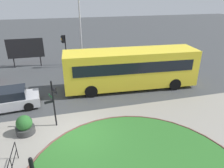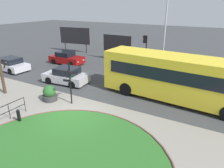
# 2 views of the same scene
# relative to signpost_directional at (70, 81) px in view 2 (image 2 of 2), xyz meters

# --- Properties ---
(ground) EXTENTS (120.00, 120.00, 0.00)m
(ground) POSITION_rel_signpost_directional_xyz_m (1.21, -1.27, -1.70)
(ground) COLOR #3D3F42
(sidewalk_paving) EXTENTS (32.00, 8.40, 0.02)m
(sidewalk_paving) POSITION_rel_signpost_directional_xyz_m (1.21, -3.06, -1.69)
(sidewalk_paving) COLOR gray
(sidewalk_paving) RESTS_ON ground
(grass_kerb_ring) EXTENTS (10.32, 10.32, 0.11)m
(grass_kerb_ring) POSITION_rel_signpost_directional_xyz_m (3.36, -5.25, -1.64)
(grass_kerb_ring) COLOR brown
(grass_kerb_ring) RESTS_ON ground
(signpost_directional) EXTENTS (0.78, 1.27, 2.97)m
(signpost_directional) POSITION_rel_signpost_directional_xyz_m (0.00, 0.00, 0.00)
(signpost_directional) COLOR black
(signpost_directional) RESTS_ON ground
(bollard_foreground) EXTENTS (0.20, 0.20, 0.84)m
(bollard_foreground) POSITION_rel_signpost_directional_xyz_m (-1.09, -3.44, -1.26)
(bollard_foreground) COLOR black
(bollard_foreground) RESTS_ON ground
(bus_yellow) EXTENTS (10.97, 3.29, 3.21)m
(bus_yellow) POSITION_rel_signpost_directional_xyz_m (6.21, 4.13, 0.03)
(bus_yellow) COLOR yellow
(bus_yellow) RESTS_ON ground
(car_near_lane) EXTENTS (4.46, 2.12, 1.37)m
(car_near_lane) POSITION_rel_signpost_directional_xyz_m (-10.65, 2.98, -1.06)
(car_near_lane) COLOR silver
(car_near_lane) RESTS_ON ground
(car_far_lane) EXTENTS (4.05, 2.16, 1.42)m
(car_far_lane) POSITION_rel_signpost_directional_xyz_m (-3.02, 2.95, -1.04)
(car_far_lane) COLOR #B7B7BC
(car_far_lane) RESTS_ON ground
(car_trailing) EXTENTS (4.04, 1.90, 1.42)m
(car_trailing) POSITION_rel_signpost_directional_xyz_m (-7.23, 7.82, -1.04)
(car_trailing) COLOR maroon
(car_trailing) RESTS_ON ground
(traffic_light_near) EXTENTS (0.49, 0.31, 3.46)m
(traffic_light_near) POSITION_rel_signpost_directional_xyz_m (1.17, 10.75, 0.85)
(traffic_light_near) COLOR black
(traffic_light_near) RESTS_ON ground
(lamppost_tall) EXTENTS (0.32, 0.32, 8.91)m
(lamppost_tall) POSITION_rel_signpost_directional_xyz_m (3.01, 11.23, 3.06)
(lamppost_tall) COLOR #B7B7BC
(lamppost_tall) RESTS_ON ground
(billboard_left) EXTENTS (3.72, 0.15, 3.07)m
(billboard_left) POSITION_rel_signpost_directional_xyz_m (-2.83, 12.00, 0.30)
(billboard_left) COLOR black
(billboard_left) RESTS_ON ground
(billboard_right) EXTENTS (4.62, 0.83, 3.44)m
(billboard_right) POSITION_rel_signpost_directional_xyz_m (-10.31, 13.34, 0.57)
(billboard_right) COLOR black
(billboard_right) RESTS_ON ground
(planter_near_signpost) EXTENTS (1.05, 1.05, 1.15)m
(planter_near_signpost) POSITION_rel_signpost_directional_xyz_m (-1.71, -0.37, -1.19)
(planter_near_signpost) COLOR #383838
(planter_near_signpost) RESTS_ON ground
(street_tree_bare) EXTENTS (1.35, 1.37, 3.50)m
(street_tree_bare) POSITION_rel_signpost_directional_xyz_m (-5.73, -1.19, 0.00)
(street_tree_bare) COLOR #423323
(street_tree_bare) RESTS_ON ground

